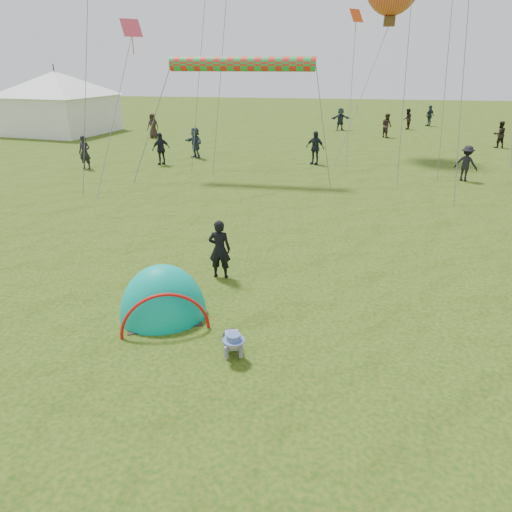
% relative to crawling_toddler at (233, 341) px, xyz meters
% --- Properties ---
extents(ground, '(140.00, 140.00, 0.00)m').
position_rel_crawling_toddler_xyz_m(ground, '(-0.33, -0.49, -0.29)').
color(ground, '#143C0A').
extents(crawling_toddler, '(0.75, 0.89, 0.58)m').
position_rel_crawling_toddler_xyz_m(crawling_toddler, '(0.00, 0.00, 0.00)').
color(crawling_toddler, black).
rests_on(crawling_toddler, ground).
extents(popup_tent, '(2.36, 2.19, 2.44)m').
position_rel_crawling_toddler_xyz_m(popup_tent, '(-1.81, 1.09, -0.29)').
color(popup_tent, '#039983').
rests_on(popup_tent, ground).
extents(standing_adult, '(0.58, 0.40, 1.55)m').
position_rel_crawling_toddler_xyz_m(standing_adult, '(-1.09, 3.29, 0.49)').
color(standing_adult, black).
rests_on(standing_adult, ground).
extents(event_marquee, '(8.07, 8.07, 4.95)m').
position_rel_crawling_toddler_xyz_m(event_marquee, '(-20.17, 27.08, 2.18)').
color(event_marquee, white).
rests_on(event_marquee, ground).
extents(crowd_person_1, '(0.98, 0.86, 1.69)m').
position_rel_crawling_toddler_xyz_m(crowd_person_1, '(12.01, 25.83, 0.55)').
color(crowd_person_1, black).
rests_on(crowd_person_1, ground).
extents(crowd_person_2, '(1.01, 1.02, 1.73)m').
position_rel_crawling_toddler_xyz_m(crowd_person_2, '(-7.79, 16.56, 0.57)').
color(crowd_person_2, black).
rests_on(crowd_person_2, ground).
extents(crowd_person_3, '(1.22, 1.06, 1.64)m').
position_rel_crawling_toddler_xyz_m(crowd_person_3, '(7.66, 15.66, 0.53)').
color(crowd_person_3, black).
rests_on(crowd_person_3, ground).
extents(crowd_person_4, '(0.87, 0.58, 1.76)m').
position_rel_crawling_toddler_xyz_m(crowd_person_4, '(-11.97, 25.77, 0.59)').
color(crowd_person_4, '#2E211B').
rests_on(crowd_person_4, ground).
extents(crowd_person_5, '(1.73, 0.97, 1.78)m').
position_rel_crawling_toddler_xyz_m(crowd_person_5, '(1.66, 32.63, 0.60)').
color(crowd_person_5, '#24313B').
rests_on(crowd_person_5, ground).
extents(crowd_person_7, '(0.81, 0.95, 1.68)m').
position_rel_crawling_toddler_xyz_m(crowd_person_7, '(7.17, 34.10, 0.55)').
color(crowd_person_7, black).
rests_on(crowd_person_7, ground).
extents(crowd_person_8, '(1.04, 1.04, 1.77)m').
position_rel_crawling_toddler_xyz_m(crowd_person_8, '(9.38, 36.74, 0.59)').
color(crowd_person_8, '#212D37').
rests_on(crowd_person_8, ground).
extents(crowd_person_9, '(1.15, 0.73, 1.69)m').
position_rel_crawling_toddler_xyz_m(crowd_person_9, '(-20.66, 28.28, 0.55)').
color(crowd_person_9, black).
rests_on(crowd_person_9, ground).
extents(crowd_person_11, '(1.55, 1.46, 1.74)m').
position_rel_crawling_toddler_xyz_m(crowd_person_11, '(-6.59, 18.92, 0.58)').
color(crowd_person_11, '#2C3942').
rests_on(crowd_person_11, ground).
extents(crowd_person_12, '(0.63, 0.42, 1.72)m').
position_rel_crawling_toddler_xyz_m(crowd_person_12, '(-11.34, 14.87, 0.57)').
color(crowd_person_12, black).
rests_on(crowd_person_12, ground).
extents(crowd_person_13, '(1.02, 1.07, 1.74)m').
position_rel_crawling_toddler_xyz_m(crowd_person_13, '(5.09, 29.12, 0.58)').
color(crowd_person_13, '#392925').
rests_on(crowd_person_13, ground).
extents(crowd_person_14, '(1.14, 0.79, 1.79)m').
position_rel_crawling_toddler_xyz_m(crowd_person_14, '(0.42, 18.24, 0.61)').
color(crowd_person_14, '#1D262D').
rests_on(crowd_person_14, ground).
extents(rainbow_tube_kite, '(6.58, 0.64, 0.64)m').
position_rel_crawling_toddler_xyz_m(rainbow_tube_kite, '(-2.81, 14.40, 4.84)').
color(rainbow_tube_kite, red).
extents(diamond_kite_0, '(0.82, 0.82, 0.67)m').
position_rel_crawling_toddler_xyz_m(diamond_kite_0, '(2.15, 21.26, 7.26)').
color(diamond_kite_0, '#DF4717').
extents(diamond_kite_5, '(0.94, 0.94, 0.77)m').
position_rel_crawling_toddler_xyz_m(diamond_kite_5, '(-7.96, 14.59, 6.35)').
color(diamond_kite_5, '#D1394E').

